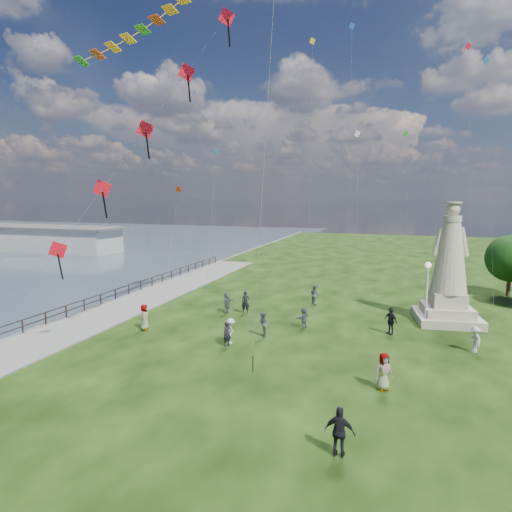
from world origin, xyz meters
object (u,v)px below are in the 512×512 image
(person_6, at_px, (246,302))
(person_9, at_px, (391,321))
(lamppost, at_px, (427,280))
(person_8, at_px, (475,339))
(person_4, at_px, (384,371))
(person_11, at_px, (304,318))
(person_3, at_px, (340,432))
(pier_pavilion, at_px, (44,238))
(person_5, at_px, (227,302))
(person_2, at_px, (231,331))
(statue, at_px, (449,278))
(person_0, at_px, (227,334))
(person_10, at_px, (144,317))
(person_1, at_px, (263,325))
(person_7, at_px, (315,295))

(person_6, bearing_deg, person_9, -27.71)
(lamppost, bearing_deg, person_8, -60.84)
(person_4, bearing_deg, person_11, 90.59)
(person_4, bearing_deg, person_3, -135.76)
(pier_pavilion, xyz_separation_m, person_8, (64.11, -32.02, -1.05))
(person_5, distance_m, person_9, 12.56)
(person_6, bearing_deg, person_4, -63.10)
(person_4, bearing_deg, person_8, 20.53)
(person_11, bearing_deg, person_2, -18.53)
(person_2, bearing_deg, statue, -61.10)
(person_4, xyz_separation_m, person_8, (4.97, 6.91, -0.12))
(person_8, bearing_deg, pier_pavilion, -141.21)
(person_4, relative_size, person_9, 0.99)
(lamppost, relative_size, person_4, 2.56)
(statue, xyz_separation_m, person_4, (-4.01, -13.14, -2.43))
(person_0, bearing_deg, lamppost, -19.01)
(person_2, distance_m, person_5, 7.18)
(person_10, bearing_deg, person_2, -116.74)
(person_1, distance_m, person_6, 5.84)
(person_3, xyz_separation_m, person_5, (-11.06, 16.36, -0.08))
(person_6, xyz_separation_m, person_11, (5.20, -2.22, -0.15))
(person_4, distance_m, person_9, 8.88)
(person_0, height_order, person_10, person_10)
(person_0, height_order, person_6, person_6)
(statue, xyz_separation_m, person_2, (-13.45, -9.41, -2.54))
(person_0, bearing_deg, statue, -17.20)
(lamppost, relative_size, person_2, 2.89)
(person_1, distance_m, person_4, 9.65)
(person_8, bearing_deg, person_10, -107.90)
(person_0, distance_m, person_5, 7.69)
(person_7, height_order, person_9, person_9)
(person_3, bearing_deg, person_4, -98.95)
(person_7, height_order, person_8, person_7)
(person_10, relative_size, person_11, 1.21)
(person_2, bearing_deg, person_8, -83.64)
(lamppost, height_order, person_5, lamppost)
(person_0, xyz_separation_m, person_2, (-0.01, 0.55, 0.03))
(pier_pavilion, bearing_deg, person_9, -26.90)
(statue, height_order, person_11, statue)
(person_4, relative_size, person_6, 1.02)
(lamppost, xyz_separation_m, person_4, (-2.46, -11.43, -2.46))
(statue, height_order, person_10, statue)
(statue, relative_size, person_5, 5.22)
(person_6, bearing_deg, person_1, -77.81)
(person_9, bearing_deg, person_11, -131.35)
(lamppost, bearing_deg, person_5, -175.64)
(pier_pavilion, bearing_deg, person_7, -24.19)
(person_0, height_order, person_11, person_0)
(person_5, bearing_deg, statue, -75.00)
(statue, height_order, person_3, statue)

